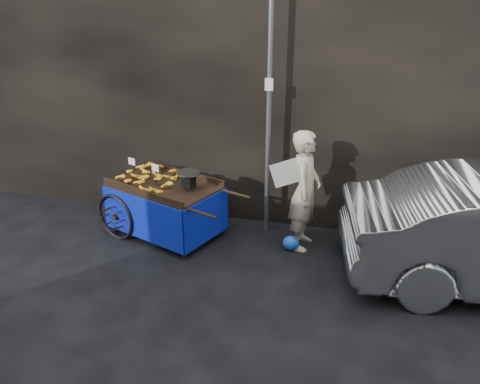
# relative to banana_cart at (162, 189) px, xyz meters

# --- Properties ---
(ground) EXTENTS (80.00, 80.00, 0.00)m
(ground) POSITION_rel_banana_cart_xyz_m (1.29, -0.79, -0.77)
(ground) COLOR black
(ground) RESTS_ON ground
(building_wall) EXTENTS (13.50, 2.00, 5.00)m
(building_wall) POSITION_rel_banana_cart_xyz_m (1.68, 1.81, 1.73)
(building_wall) COLOR black
(building_wall) RESTS_ON ground
(street_pole) EXTENTS (0.12, 0.10, 4.00)m
(street_pole) POSITION_rel_banana_cart_xyz_m (1.59, 0.51, 1.24)
(street_pole) COLOR slate
(street_pole) RESTS_ON ground
(banana_cart) EXTENTS (2.50, 1.75, 1.25)m
(banana_cart) POSITION_rel_banana_cart_xyz_m (0.00, 0.00, 0.00)
(banana_cart) COLOR black
(banana_cart) RESTS_ON ground
(vendor) EXTENTS (0.77, 0.70, 1.84)m
(vendor) POSITION_rel_banana_cart_xyz_m (2.23, 0.14, 0.15)
(vendor) COLOR #C0AC8F
(vendor) RESTS_ON ground
(plastic_bag) EXTENTS (0.26, 0.21, 0.23)m
(plastic_bag) POSITION_rel_banana_cart_xyz_m (2.09, -0.05, -0.65)
(plastic_bag) COLOR blue
(plastic_bag) RESTS_ON ground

